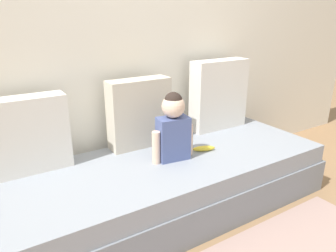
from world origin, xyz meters
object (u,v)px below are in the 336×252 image
Objects in this scene: couch at (163,187)px; throw_pillow_left at (30,135)px; throw_pillow_right at (219,95)px; banana at (204,148)px; toddler at (173,127)px; throw_pillow_center at (139,113)px.

throw_pillow_left is (-0.77, 0.34, 0.45)m from couch.
banana is (-0.43, -0.35, -0.28)m from throw_pillow_right.
throw_pillow_right is 1.25× the size of toddler.
throw_pillow_center is 0.35m from toddler.
toddler is at bearing -153.63° from throw_pillow_right.
throw_pillow_center is at bearing 134.60° from banana.
banana is at bearing -140.46° from throw_pillow_right.
throw_pillow_center is at bearing 0.00° from throw_pillow_left.
banana is at bearing -2.11° from toddler.
throw_pillow_left reaches higher than couch.
throw_pillow_right reaches higher than toddler.
banana is (0.26, -0.01, -0.22)m from toddler.
couch is at bearing 177.87° from banana.
toddler is at bearing -21.78° from throw_pillow_left.
toddler is (-0.69, -0.34, -0.06)m from throw_pillow_right.
couch is 0.41m from banana.
couch is 5.11× the size of throw_pillow_left.
throw_pillow_left is 1.02× the size of toddler.
throw_pillow_center reaches higher than toddler.
throw_pillow_center is 0.77m from throw_pillow_right.
toddler reaches higher than banana.
throw_pillow_center is (0.00, 0.34, 0.46)m from couch.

